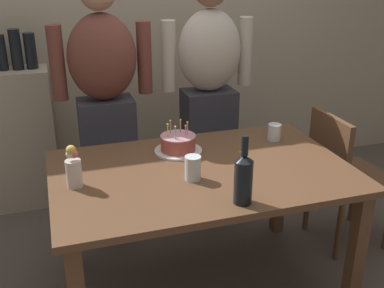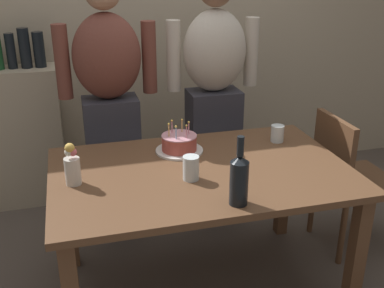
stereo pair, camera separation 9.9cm
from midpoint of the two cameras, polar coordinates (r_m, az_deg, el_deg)
name	(u,v)px [view 2 (the right image)]	position (r m, az deg, el deg)	size (l,w,h in m)	color
ground_plane	(200,287)	(2.75, 2.09, -17.14)	(10.00, 10.00, 0.00)	#564C44
back_wall	(145,18)	(3.66, -5.00, 15.17)	(5.20, 0.10, 2.60)	tan
dining_table	(201,186)	(2.40, 2.30, -5.19)	(1.50, 0.96, 0.74)	brown
birthday_cake	(179,144)	(2.54, -0.46, -0.01)	(0.26, 0.26, 0.17)	white
water_glass_near	(191,168)	(2.23, 1.15, -2.96)	(0.08, 0.08, 0.12)	silver
water_glass_far	(277,133)	(2.73, 11.43, 1.26)	(0.08, 0.08, 0.10)	silver
wine_bottle	(239,178)	(2.00, 7.20, -4.22)	(0.08, 0.08, 0.31)	black
flower_vase	(72,166)	(2.23, -13.24, -2.70)	(0.07, 0.07, 0.21)	silver
person_man_bearded	(110,106)	(2.94, -9.03, 4.67)	(0.61, 0.27, 1.66)	#33333D
person_woman_cardigan	(214,97)	(3.07, 3.61, 5.71)	(0.61, 0.27, 1.66)	#33333D
dining_chair	(345,172)	(3.00, 19.11, -3.28)	(0.42, 0.42, 0.87)	brown
shelf_cabinet	(17,135)	(3.59, -19.95, 1.04)	(0.65, 0.30, 1.29)	tan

